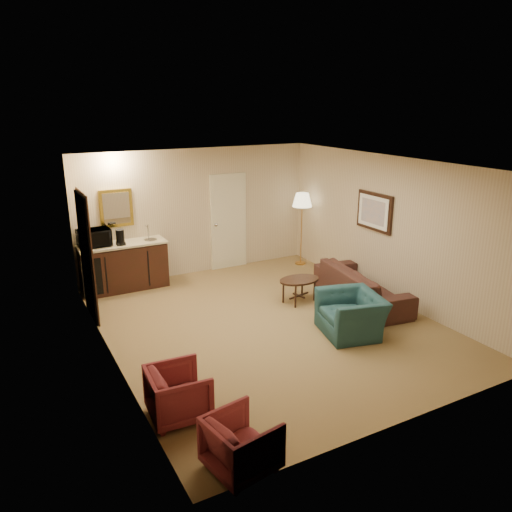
{
  "coord_description": "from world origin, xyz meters",
  "views": [
    {
      "loc": [
        -3.73,
        -6.49,
        3.51
      ],
      "look_at": [
        0.04,
        0.5,
        1.03
      ],
      "focal_mm": 35.0,
      "sensor_mm": 36.0,
      "label": 1
    }
  ],
  "objects": [
    {
      "name": "teal_armchair",
      "position": [
        0.97,
        -0.9,
        0.43
      ],
      "size": [
        0.85,
        1.11,
        0.86
      ],
      "primitive_type": "imported",
      "rotation": [
        0.0,
        0.0,
        -1.8
      ],
      "color": "#1E494B",
      "rests_on": "ground"
    },
    {
      "name": "sofa",
      "position": [
        1.95,
        0.03,
        0.42
      ],
      "size": [
        0.93,
        2.23,
        0.85
      ],
      "primitive_type": "imported",
      "rotation": [
        0.0,
        0.0,
        1.43
      ],
      "color": "black",
      "rests_on": "ground"
    },
    {
      "name": "wetbar_cabinet",
      "position": [
        -1.65,
        2.72,
        0.46
      ],
      "size": [
        1.64,
        0.58,
        0.92
      ],
      "primitive_type": "cube",
      "color": "black",
      "rests_on": "ground"
    },
    {
      "name": "rose_chair_near",
      "position": [
        -2.15,
        -1.69,
        0.34
      ],
      "size": [
        0.66,
        0.7,
        0.68
      ],
      "primitive_type": "imported",
      "rotation": [
        0.0,
        0.0,
        1.5
      ],
      "color": "maroon",
      "rests_on": "ground"
    },
    {
      "name": "coffee_maker",
      "position": [
        -1.7,
        2.62,
        1.07
      ],
      "size": [
        0.18,
        0.18,
        0.29
      ],
      "primitive_type": "cylinder",
      "rotation": [
        0.0,
        0.0,
        0.17
      ],
      "color": "black",
      "rests_on": "wetbar_cabinet"
    },
    {
      "name": "waste_bin",
      "position": [
        -1.0,
        2.65,
        0.14
      ],
      "size": [
        0.25,
        0.25,
        0.29
      ],
      "primitive_type": "cylinder",
      "rotation": [
        0.0,
        0.0,
        0.1
      ],
      "color": "black",
      "rests_on": "ground"
    },
    {
      "name": "coffee_table",
      "position": [
        0.96,
        0.57,
        0.22
      ],
      "size": [
        0.86,
        0.68,
        0.44
      ],
      "primitive_type": "cube",
      "rotation": [
        0.0,
        0.0,
        0.23
      ],
      "color": "#301C10",
      "rests_on": "ground"
    },
    {
      "name": "ground",
      "position": [
        0.0,
        0.0,
        0.0
      ],
      "size": [
        6.0,
        6.0,
        0.0
      ],
      "primitive_type": "plane",
      "color": "#8B6746",
      "rests_on": "ground"
    },
    {
      "name": "room_walls",
      "position": [
        -0.1,
        0.77,
        1.72
      ],
      "size": [
        5.02,
        6.01,
        2.61
      ],
      "color": "beige",
      "rests_on": "ground"
    },
    {
      "name": "floor_lamp",
      "position": [
        2.2,
        2.4,
        0.8
      ],
      "size": [
        0.47,
        0.47,
        1.61
      ],
      "primitive_type": "cube",
      "rotation": [
        0.0,
        0.0,
        -0.1
      ],
      "color": "gold",
      "rests_on": "ground"
    },
    {
      "name": "rose_chair_far",
      "position": [
        -1.9,
        -2.8,
        0.32
      ],
      "size": [
        0.69,
        0.72,
        0.64
      ],
      "primitive_type": "imported",
      "rotation": [
        0.0,
        0.0,
        1.75
      ],
      "color": "maroon",
      "rests_on": "ground"
    },
    {
      "name": "microwave",
      "position": [
        -2.15,
        2.75,
        1.12
      ],
      "size": [
        0.59,
        0.34,
        0.4
      ],
      "primitive_type": "imported",
      "rotation": [
        0.0,
        0.0,
        0.03
      ],
      "color": "black",
      "rests_on": "wetbar_cabinet"
    }
  ]
}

